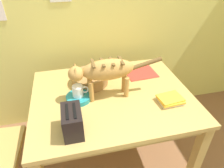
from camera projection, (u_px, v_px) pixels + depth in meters
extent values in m
cube|color=#E8DD6E|center=(102.00, 7.00, 1.94)|extent=(4.30, 0.10, 2.50)
cube|color=tan|center=(112.00, 96.00, 1.63)|extent=(1.24, 0.99, 0.03)
cube|color=tan|center=(112.00, 101.00, 1.66)|extent=(1.16, 0.91, 0.07)
cube|color=tan|center=(196.00, 158.00, 1.60)|extent=(0.07, 0.07, 0.72)
cube|color=tan|center=(48.00, 107.00, 2.10)|extent=(0.07, 0.07, 0.72)
cube|color=tan|center=(152.00, 92.00, 2.31)|extent=(0.07, 0.07, 0.72)
ellipsoid|color=#C48D45|center=(108.00, 70.00, 1.48)|extent=(0.39, 0.14, 0.16)
cube|color=brown|center=(121.00, 61.00, 1.46)|extent=(0.02, 0.13, 0.01)
cube|color=brown|center=(112.00, 62.00, 1.45)|extent=(0.02, 0.13, 0.01)
cube|color=brown|center=(103.00, 63.00, 1.44)|extent=(0.02, 0.13, 0.01)
cube|color=brown|center=(93.00, 64.00, 1.43)|extent=(0.02, 0.13, 0.01)
cylinder|color=#C48D45|center=(91.00, 92.00, 1.51)|extent=(0.04, 0.04, 0.17)
cylinder|color=#C48D45|center=(90.00, 86.00, 1.57)|extent=(0.04, 0.04, 0.17)
cylinder|color=#C48D45|center=(127.00, 87.00, 1.56)|extent=(0.04, 0.04, 0.17)
cylinder|color=#C48D45|center=(124.00, 82.00, 1.62)|extent=(0.04, 0.04, 0.17)
sphere|color=#C48D45|center=(76.00, 74.00, 1.44)|extent=(0.11, 0.11, 0.11)
cone|color=#C48D45|center=(75.00, 70.00, 1.39)|extent=(0.04, 0.04, 0.04)
cone|color=#C48D45|center=(75.00, 66.00, 1.44)|extent=(0.04, 0.04, 0.04)
cylinder|color=brown|center=(147.00, 63.00, 1.52)|extent=(0.23, 0.03, 0.08)
cylinder|color=teal|center=(79.00, 98.00, 1.56)|extent=(0.19, 0.19, 0.04)
cylinder|color=white|center=(78.00, 91.00, 1.52)|extent=(0.08, 0.08, 0.09)
torus|color=white|center=(85.00, 90.00, 1.53)|extent=(0.06, 0.01, 0.06)
cube|color=red|center=(140.00, 73.00, 1.90)|extent=(0.28, 0.25, 0.01)
cube|color=silver|center=(170.00, 101.00, 1.54)|extent=(0.18, 0.14, 0.02)
cube|color=gold|center=(171.00, 100.00, 1.53)|extent=(0.18, 0.14, 0.01)
cube|color=yellow|center=(170.00, 98.00, 1.53)|extent=(0.19, 0.15, 0.01)
cylinder|color=#A67742|center=(90.00, 78.00, 1.73)|extent=(0.30, 0.30, 0.09)
cylinder|color=#4A351D|center=(90.00, 78.00, 1.73)|extent=(0.25, 0.25, 0.08)
cube|color=black|center=(72.00, 122.00, 1.26)|extent=(0.12, 0.20, 0.17)
cube|color=black|center=(67.00, 111.00, 1.20)|extent=(0.02, 0.14, 0.01)
cube|color=black|center=(75.00, 110.00, 1.21)|extent=(0.02, 0.14, 0.01)
cube|color=tan|center=(29.00, 146.00, 1.89)|extent=(0.04, 0.04, 0.41)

